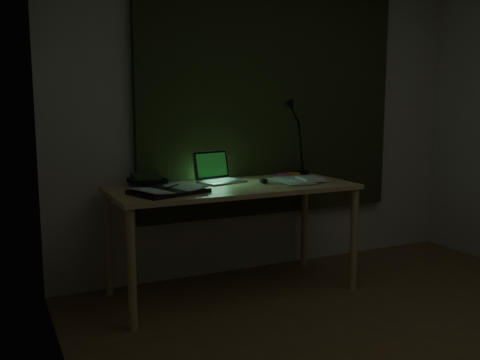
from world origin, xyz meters
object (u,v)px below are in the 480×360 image
object	(u,v)px
book_stack	(146,180)
desk_lamp	(303,139)
loose_papers	(303,180)
desk	(233,239)
laptop	(222,167)
open_textbook	(169,190)

from	to	relation	value
book_stack	desk_lamp	xyz separation A→B (m)	(1.31, 0.09, 0.23)
book_stack	loose_papers	bearing A→B (deg)	-12.13
book_stack	loose_papers	distance (m)	1.13
loose_papers	book_stack	bearing A→B (deg)	167.87
desk	loose_papers	distance (m)	0.68
laptop	desk	bearing A→B (deg)	-99.29
desk	desk_lamp	xyz separation A→B (m)	(0.76, 0.29, 0.66)
open_textbook	loose_papers	size ratio (longest dim) A/B	1.22
desk	open_textbook	distance (m)	0.65
desk	desk_lamp	size ratio (longest dim) A/B	3.03
book_stack	laptop	bearing A→B (deg)	-5.71
laptop	open_textbook	bearing A→B (deg)	-165.73
laptop	book_stack	xyz separation A→B (m)	(-0.54, 0.05, -0.06)
desk	open_textbook	bearing A→B (deg)	-167.30
loose_papers	open_textbook	bearing A→B (deg)	-175.71
book_stack	desk_lamp	distance (m)	1.33
desk	book_stack	size ratio (longest dim) A/B	7.39
laptop	desk_lamp	bearing A→B (deg)	-3.74
open_textbook	desk_lamp	world-z (taller)	desk_lamp
desk	laptop	distance (m)	0.52
desk	loose_papers	size ratio (longest dim) A/B	4.66
laptop	open_textbook	world-z (taller)	laptop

